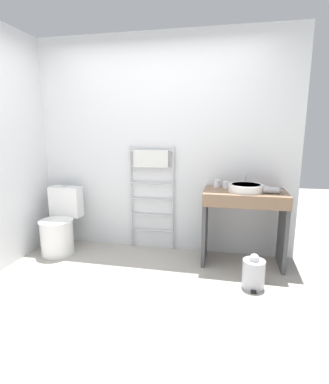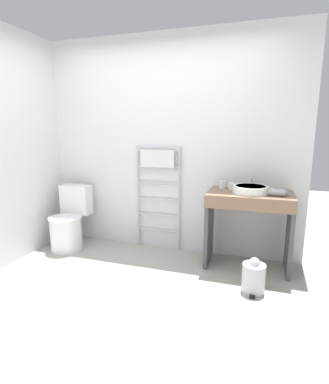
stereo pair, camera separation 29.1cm
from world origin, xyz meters
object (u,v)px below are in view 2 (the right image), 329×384
at_px(towel_radiator, 158,176).
at_px(hair_dryer, 277,192).
at_px(toilet, 69,223).
at_px(cup_near_edge, 231,186).
at_px(trash_bin, 254,277).
at_px(cup_near_wall, 223,185).
at_px(sink_basin, 251,189).

bearing_deg(towel_radiator, hair_dryer, -11.41).
xyz_separation_m(toilet, cup_near_edge, (1.98, 0.23, 0.55)).
relative_size(toilet, trash_bin, 2.34).
bearing_deg(hair_dryer, cup_near_wall, 158.98).
distance_m(towel_radiator, cup_near_wall, 0.80).
distance_m(sink_basin, cup_near_edge, 0.25).
bearing_deg(trash_bin, cup_near_edge, 115.03).
xyz_separation_m(toilet, cup_near_wall, (1.88, 0.27, 0.56)).
bearing_deg(towel_radiator, sink_basin, -12.05).
bearing_deg(cup_near_edge, cup_near_wall, 158.56).
bearing_deg(cup_near_edge, sink_basin, -33.89).
xyz_separation_m(cup_near_wall, hair_dryer, (0.57, -0.22, -0.01)).
height_order(towel_radiator, sink_basin, towel_radiator).
bearing_deg(sink_basin, cup_near_edge, 146.11).
bearing_deg(cup_near_wall, sink_basin, -30.10).
bearing_deg(hair_dryer, towel_radiator, 168.59).
bearing_deg(toilet, cup_near_wall, 8.11).
bearing_deg(trash_bin, sink_basin, 99.96).
distance_m(towel_radiator, trash_bin, 1.60).
relative_size(toilet, cup_near_edge, 9.87).
relative_size(cup_near_edge, trash_bin, 0.24).
distance_m(towel_radiator, hair_dryer, 1.40).
bearing_deg(trash_bin, toilet, 169.97).
relative_size(toilet, sink_basin, 2.16).
bearing_deg(cup_near_edge, toilet, -173.45).
height_order(cup_near_edge, trash_bin, cup_near_edge).
relative_size(cup_near_edge, hair_dryer, 0.37).
height_order(cup_near_wall, trash_bin, cup_near_wall).
bearing_deg(hair_dryer, trash_bin, -111.35).
bearing_deg(sink_basin, cup_near_wall, 149.90).
distance_m(towel_radiator, sink_basin, 1.13).
bearing_deg(cup_near_wall, cup_near_edge, -21.44).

